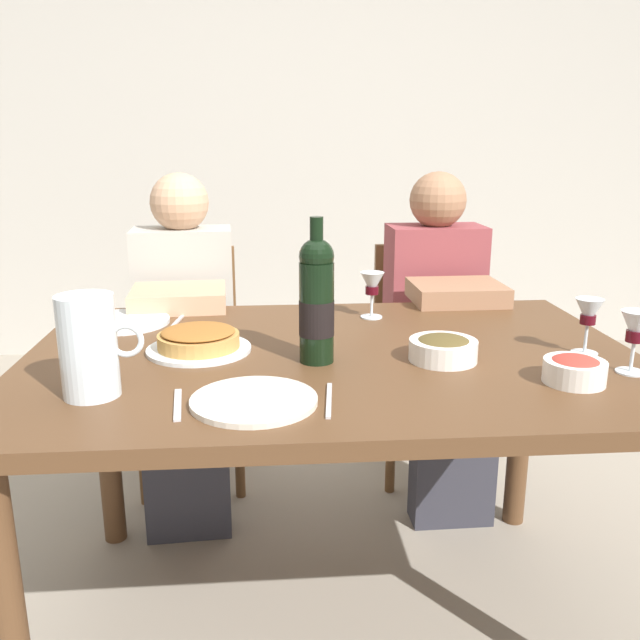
# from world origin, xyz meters

# --- Properties ---
(ground_plane) EXTENTS (8.00, 8.00, 0.00)m
(ground_plane) POSITION_xyz_m (0.00, 0.00, 0.00)
(ground_plane) COLOR gray
(back_wall) EXTENTS (8.00, 0.10, 2.80)m
(back_wall) POSITION_xyz_m (0.00, 2.49, 1.40)
(back_wall) COLOR #B2ADA3
(back_wall) RESTS_ON ground
(dining_table) EXTENTS (1.50, 1.00, 0.76)m
(dining_table) POSITION_xyz_m (0.00, 0.00, 0.67)
(dining_table) COLOR brown
(dining_table) RESTS_ON ground
(wine_bottle) EXTENTS (0.08, 0.08, 0.34)m
(wine_bottle) POSITION_xyz_m (-0.04, -0.06, 0.91)
(wine_bottle) COLOR black
(wine_bottle) RESTS_ON dining_table
(water_pitcher) EXTENTS (0.17, 0.12, 0.21)m
(water_pitcher) POSITION_xyz_m (-0.52, -0.24, 0.85)
(water_pitcher) COLOR silver
(water_pitcher) RESTS_ON dining_table
(baked_tart) EXTENTS (0.26, 0.26, 0.06)m
(baked_tart) POSITION_xyz_m (-0.33, 0.04, 0.79)
(baked_tart) COLOR silver
(baked_tart) RESTS_ON dining_table
(salad_bowl) EXTENTS (0.13, 0.13, 0.06)m
(salad_bowl) POSITION_xyz_m (0.50, -0.25, 0.79)
(salad_bowl) COLOR white
(salad_bowl) RESTS_ON dining_table
(olive_bowl) EXTENTS (0.16, 0.16, 0.06)m
(olive_bowl) POSITION_xyz_m (0.26, -0.08, 0.79)
(olive_bowl) COLOR white
(olive_bowl) RESTS_ON dining_table
(wine_glass_left_diner) EXTENTS (0.07, 0.07, 0.14)m
(wine_glass_left_diner) POSITION_xyz_m (0.62, -0.06, 0.86)
(wine_glass_left_diner) COLOR silver
(wine_glass_left_diner) RESTS_ON dining_table
(wine_glass_right_diner) EXTENTS (0.07, 0.07, 0.14)m
(wine_glass_right_diner) POSITION_xyz_m (0.66, -0.20, 0.86)
(wine_glass_right_diner) COLOR silver
(wine_glass_right_diner) RESTS_ON dining_table
(wine_glass_centre) EXTENTS (0.07, 0.07, 0.14)m
(wine_glass_centre) POSITION_xyz_m (0.15, 0.32, 0.86)
(wine_glass_centre) COLOR silver
(wine_glass_centre) RESTS_ON dining_table
(dinner_plate_left_setting) EXTENTS (0.26, 0.26, 0.01)m
(dinner_plate_left_setting) POSITION_xyz_m (-0.57, 0.31, 0.77)
(dinner_plate_left_setting) COLOR silver
(dinner_plate_left_setting) RESTS_ON dining_table
(dinner_plate_right_setting) EXTENTS (0.25, 0.25, 0.01)m
(dinner_plate_right_setting) POSITION_xyz_m (-0.19, -0.31, 0.77)
(dinner_plate_right_setting) COLOR silver
(dinner_plate_right_setting) RESTS_ON dining_table
(fork_left_setting) EXTENTS (0.02, 0.16, 0.00)m
(fork_left_setting) POSITION_xyz_m (-0.70, 0.31, 0.76)
(fork_left_setting) COLOR silver
(fork_left_setting) RESTS_ON dining_table
(knife_left_setting) EXTENTS (0.03, 0.18, 0.00)m
(knife_left_setting) POSITION_xyz_m (-0.42, 0.31, 0.76)
(knife_left_setting) COLOR silver
(knife_left_setting) RESTS_ON dining_table
(knife_right_setting) EXTENTS (0.03, 0.18, 0.00)m
(knife_right_setting) POSITION_xyz_m (-0.04, -0.31, 0.76)
(knife_right_setting) COLOR silver
(knife_right_setting) RESTS_ON dining_table
(spoon_right_setting) EXTENTS (0.03, 0.16, 0.00)m
(spoon_right_setting) POSITION_xyz_m (-0.34, -0.31, 0.76)
(spoon_right_setting) COLOR silver
(spoon_right_setting) RESTS_ON dining_table
(chair_left) EXTENTS (0.42, 0.42, 0.87)m
(chair_left) POSITION_xyz_m (-0.46, 0.90, 0.50)
(chair_left) COLOR brown
(chair_left) RESTS_ON ground
(diner_left) EXTENTS (0.35, 0.52, 1.16)m
(diner_left) POSITION_xyz_m (-0.44, 0.66, 0.62)
(diner_left) COLOR #B7B2A8
(diner_left) RESTS_ON ground
(chair_right) EXTENTS (0.41, 0.41, 0.87)m
(chair_right) POSITION_xyz_m (0.45, 0.90, 0.50)
(chair_right) COLOR brown
(chair_right) RESTS_ON ground
(diner_right) EXTENTS (0.34, 0.50, 1.16)m
(diner_right) POSITION_xyz_m (0.45, 0.67, 0.62)
(diner_right) COLOR #8E3D42
(diner_right) RESTS_ON ground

